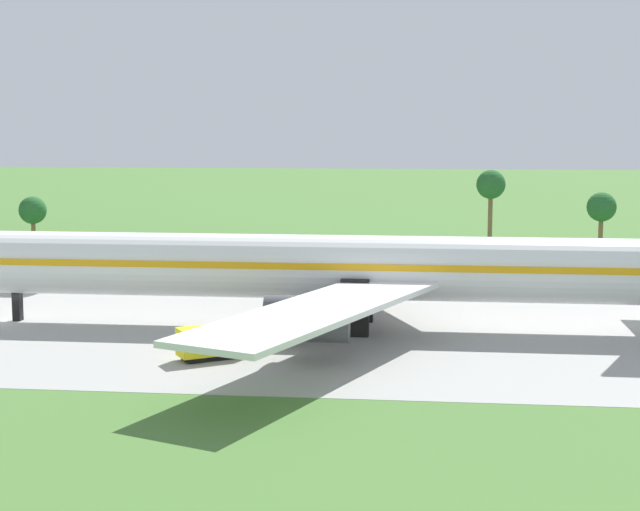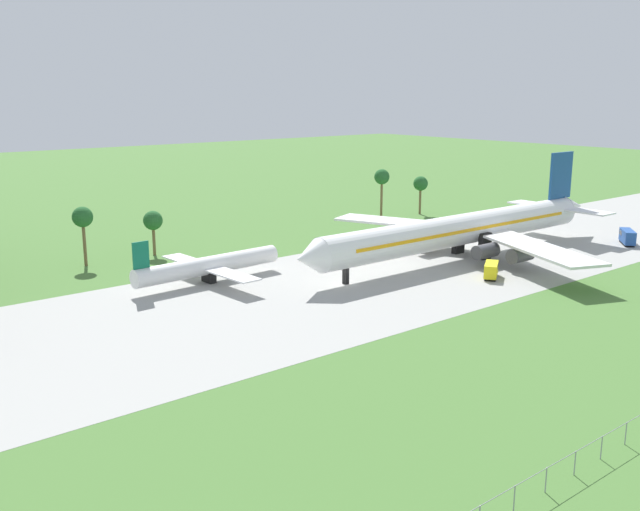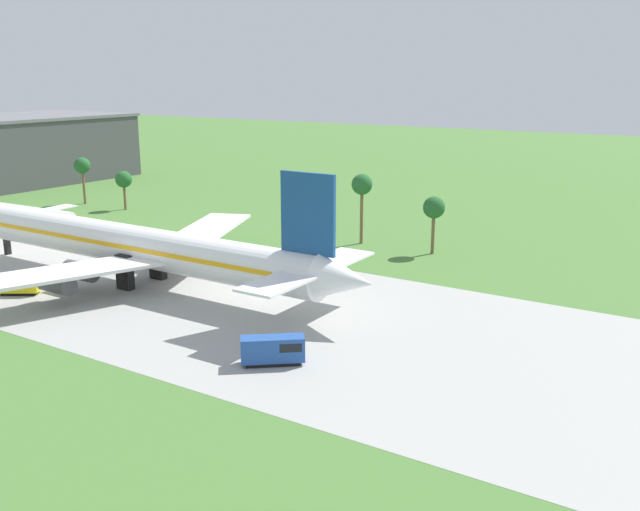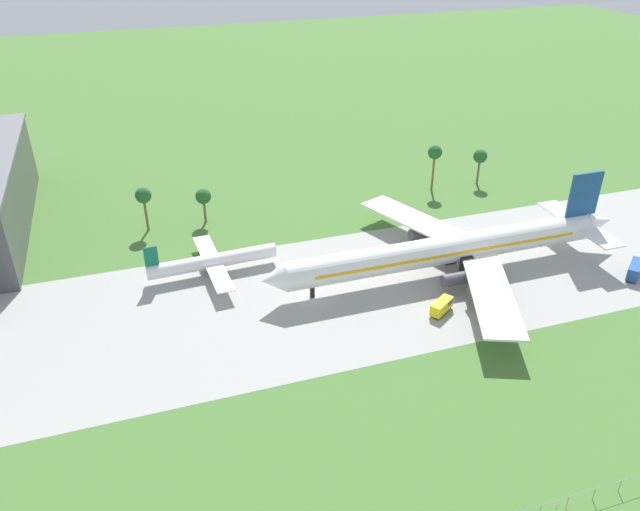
{
  "view_description": "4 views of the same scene",
  "coord_description": "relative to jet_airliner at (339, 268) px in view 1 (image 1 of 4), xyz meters",
  "views": [
    {
      "loc": [
        37.36,
        -84.13,
        18.0
      ],
      "look_at": [
        28.12,
        0.26,
        6.44
      ],
      "focal_mm": 55.0,
      "sensor_mm": 36.0,
      "label": 1
    },
    {
      "loc": [
        -72.4,
        -81.98,
        29.9
      ],
      "look_at": [
        -4.98,
        0.26,
        5.44
      ],
      "focal_mm": 40.0,
      "sensor_mm": 36.0,
      "label": 2
    },
    {
      "loc": [
        104.65,
        -67.23,
        28.81
      ],
      "look_at": [
        61.22,
        0.26,
        8.25
      ],
      "focal_mm": 40.0,
      "sensor_mm": 36.0,
      "label": 3
    },
    {
      "loc": [
        -29.5,
        -94.54,
        66.23
      ],
      "look_at": [
        3.44,
        5.0,
        6.0
      ],
      "focal_mm": 35.0,
      "sensor_mm": 36.0,
      "label": 4
    }
  ],
  "objects": [
    {
      "name": "ground_plane",
      "position": [
        -29.77,
        -0.26,
        -5.38
      ],
      "size": [
        600.0,
        600.0,
        0.0
      ],
      "primitive_type": "plane",
      "color": "#477233"
    },
    {
      "name": "taxiway_strip",
      "position": [
        -29.77,
        -0.26,
        -5.37
      ],
      "size": [
        320.0,
        44.0,
        0.02
      ],
      "color": "#9E9E99",
      "rests_on": "ground_plane"
    },
    {
      "name": "jet_airliner",
      "position": [
        0.0,
        0.0,
        0.0
      ],
      "size": [
        77.75,
        59.39,
        17.83
      ],
      "color": "white",
      "rests_on": "ground_plane"
    },
    {
      "name": "fuel_truck",
      "position": [
        -8.42,
        -12.33,
        -4.01
      ],
      "size": [
        5.51,
        4.59,
        2.55
      ],
      "color": "black",
      "rests_on": "ground_plane"
    },
    {
      "name": "palm_tree_row",
      "position": [
        -13.91,
        38.19,
        2.77
      ],
      "size": [
        89.27,
        3.6,
        12.19
      ],
      "color": "brown",
      "rests_on": "ground_plane"
    }
  ]
}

